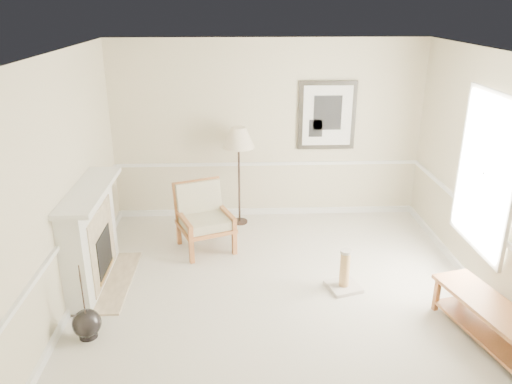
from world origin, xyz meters
TOP-DOWN VIEW (x-y plane):
  - ground at (0.00, 0.00)m, footprint 5.50×5.50m
  - room at (0.14, 0.08)m, footprint 5.04×5.54m
  - fireplace at (-2.34, 0.60)m, footprint 0.64×1.64m
  - floor_vase at (-2.15, -0.52)m, footprint 0.31×0.31m
  - armchair at (-1.01, 1.59)m, footprint 0.96×0.99m
  - floor_lamp at (-0.47, 2.40)m, footprint 0.58×0.58m
  - bench at (2.15, -0.83)m, footprint 0.83×1.64m
  - scratching_post at (0.82, 0.33)m, footprint 0.48×0.48m

SIDE VIEW (x-z plane):
  - ground at x=0.00m, z-range 0.00..0.00m
  - floor_vase at x=-2.15m, z-range -0.29..0.62m
  - scratching_post at x=0.82m, z-range -0.10..0.44m
  - bench at x=2.15m, z-range 0.08..0.52m
  - armchair at x=-1.01m, z-range 0.04..1.00m
  - fireplace at x=-2.34m, z-range -0.01..1.30m
  - floor_lamp at x=-0.47m, z-range 0.60..2.19m
  - room at x=0.14m, z-range 0.41..3.33m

